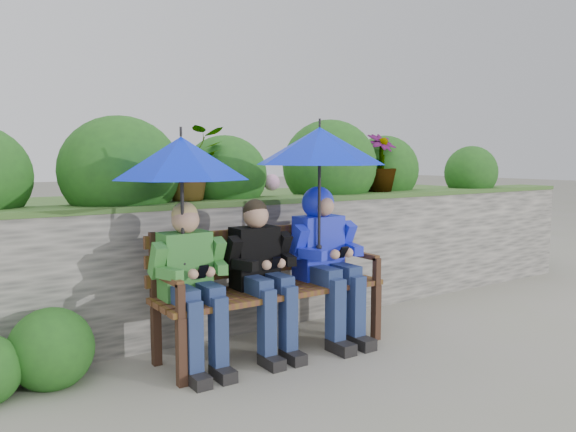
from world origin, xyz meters
TOP-DOWN VIEW (x-y plane):
  - ground at (0.00, 0.00)m, footprint 60.00×60.00m
  - garden_backdrop at (-0.13, 1.61)m, footprint 8.00×2.85m
  - park_bench at (-0.13, 0.17)m, footprint 1.66×0.49m
  - boy_left at (-0.74, 0.09)m, footprint 0.48×0.55m
  - boy_middle at (-0.22, 0.09)m, footprint 0.47×0.55m
  - boy_right at (0.33, 0.10)m, footprint 0.52×0.63m
  - umbrella_left at (-0.78, 0.12)m, footprint 0.87×0.87m
  - umbrella_right at (0.24, 0.06)m, footprint 0.93×0.93m

SIDE VIEW (x-z plane):
  - ground at x=0.00m, z-range 0.00..0.00m
  - park_bench at x=-0.13m, z-range 0.06..0.94m
  - boy_middle at x=-0.22m, z-range 0.07..1.14m
  - boy_left at x=-0.74m, z-range 0.07..1.14m
  - garden_backdrop at x=-0.13m, z-range -0.30..1.51m
  - boy_right at x=0.33m, z-range 0.10..1.25m
  - umbrella_left at x=-0.78m, z-range 0.92..1.79m
  - umbrella_right at x=0.24m, z-range 0.97..1.91m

